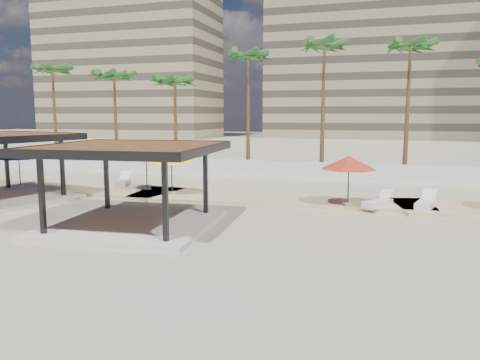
% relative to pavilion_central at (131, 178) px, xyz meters
% --- Properties ---
extents(ground, '(200.00, 200.00, 0.00)m').
position_rel_pavilion_central_xyz_m(ground, '(2.27, 0.64, -2.03)').
color(ground, '#CAB286').
rests_on(ground, ground).
extents(promenade, '(44.45, 7.97, 0.24)m').
position_rel_pavilion_central_xyz_m(promenade, '(4.27, 8.31, -1.97)').
color(promenade, '#C6B284').
rests_on(promenade, ground).
extents(boundary_wall, '(56.00, 0.30, 1.20)m').
position_rel_pavilion_central_xyz_m(boundary_wall, '(2.27, 16.64, -1.43)').
color(boundary_wall, silver).
rests_on(boundary_wall, ground).
extents(building_west, '(34.00, 16.00, 32.40)m').
position_rel_pavilion_central_xyz_m(building_west, '(-39.73, 68.64, 13.23)').
color(building_west, '#937F60').
rests_on(building_west, ground).
extents(building_mid, '(38.00, 16.00, 30.40)m').
position_rel_pavilion_central_xyz_m(building_mid, '(6.27, 78.64, 12.24)').
color(building_mid, '#847259').
rests_on(building_mid, ground).
extents(pavilion_central, '(7.25, 7.25, 3.41)m').
position_rel_pavilion_central_xyz_m(pavilion_central, '(0.00, 0.00, 0.00)').
color(pavilion_central, beige).
rests_on(pavilion_central, ground).
extents(umbrella_a, '(3.47, 3.47, 2.39)m').
position_rel_pavilion_central_xyz_m(umbrella_a, '(-11.51, 6.44, 0.20)').
color(umbrella_a, beige).
rests_on(umbrella_a, promenade).
extents(umbrella_b, '(3.47, 3.47, 2.38)m').
position_rel_pavilion_central_xyz_m(umbrella_b, '(-1.51, 6.95, 0.19)').
color(umbrella_b, beige).
rests_on(umbrella_b, promenade).
extents(umbrella_c, '(3.30, 3.30, 2.43)m').
position_rel_pavilion_central_xyz_m(umbrella_c, '(8.20, 6.44, 0.23)').
color(umbrella_c, beige).
rests_on(umbrella_c, promenade).
extents(umbrella_f, '(3.43, 3.43, 2.47)m').
position_rel_pavilion_central_xyz_m(umbrella_f, '(-3.57, 7.85, 0.27)').
color(umbrella_f, beige).
rests_on(umbrella_f, promenade).
extents(lounger_a, '(1.27, 2.11, 0.76)m').
position_rel_pavilion_central_xyz_m(lounger_a, '(-5.91, 9.05, -1.67)').
color(lounger_a, white).
rests_on(lounger_a, promenade).
extents(lounger_b, '(1.51, 2.01, 0.74)m').
position_rel_pavilion_central_xyz_m(lounger_b, '(9.62, 6.48, -1.68)').
color(lounger_b, white).
rests_on(lounger_b, promenade).
extents(lounger_c, '(1.17, 2.17, 0.78)m').
position_rel_pavilion_central_xyz_m(lounger_c, '(11.83, 6.92, -1.67)').
color(lounger_c, white).
rests_on(lounger_c, promenade).
extents(palm_a, '(3.00, 3.00, 9.39)m').
position_rel_pavilion_central_xyz_m(palm_a, '(-18.73, 18.94, 6.19)').
color(palm_a, brown).
rests_on(palm_a, ground).
extents(palm_b, '(3.00, 3.00, 8.71)m').
position_rel_pavilion_central_xyz_m(palm_b, '(-12.73, 19.34, 5.55)').
color(palm_b, brown).
rests_on(palm_b, ground).
extents(palm_c, '(3.00, 3.00, 8.09)m').
position_rel_pavilion_central_xyz_m(palm_c, '(-6.73, 18.74, 4.96)').
color(palm_c, brown).
rests_on(palm_c, ground).
extents(palm_d, '(3.00, 3.00, 10.00)m').
position_rel_pavilion_central_xyz_m(palm_d, '(-0.73, 19.54, 6.76)').
color(palm_d, brown).
rests_on(palm_d, ground).
extents(palm_e, '(3.00, 3.00, 10.46)m').
position_rel_pavilion_central_xyz_m(palm_e, '(5.27, 19.04, 7.19)').
color(palm_e, brown).
rests_on(palm_e, ground).
extents(palm_f, '(3.00, 3.00, 10.21)m').
position_rel_pavilion_central_xyz_m(palm_f, '(11.27, 19.24, 6.95)').
color(palm_f, brown).
rests_on(palm_f, ground).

